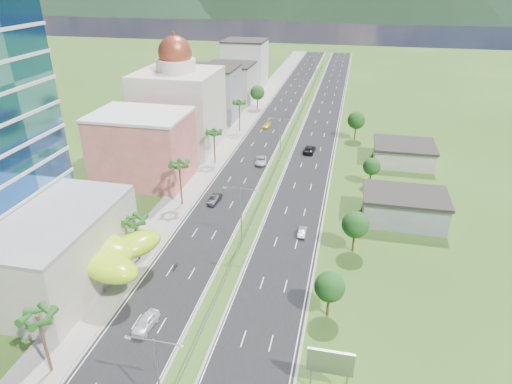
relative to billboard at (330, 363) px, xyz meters
The scene contains 38 objects.
ground 25.15m from the billboard, 133.36° to the left, with size 500.00×500.00×0.00m, color #2D5119.
road_left 110.83m from the billboard, 102.78° to the left, with size 11.00×260.00×0.04m, color black.
road_right 108.51m from the billboard, 95.03° to the left, with size 11.00×260.00×0.04m, color black.
sidewalk_left 113.31m from the billboard, 107.47° to the left, with size 7.00×260.00×0.12m, color gray.
median_guardrail 91.66m from the billboard, 100.70° to the left, with size 0.10×216.06×0.76m.
streetlight_median_a 18.53m from the billboard, 157.62° to the right, with size 6.04×0.25×11.00m.
streetlight_median_b 32.84m from the billboard, 121.26° to the left, with size 6.04×0.25×11.00m.
streetlight_median_c 70.13m from the billboard, 104.04° to the left, with size 6.04×0.25×11.00m.
streetlight_median_d 114.30m from the billboard, 98.56° to the left, with size 6.04×0.25×11.00m.
streetlight_median_e 158.93m from the billboard, 96.14° to the left, with size 6.04×0.25×11.00m.
mall_podium 50.46m from the billboard, 166.24° to the left, with size 30.00×24.00×11.00m, color #A89D8B.
lime_canopy 39.56m from the billboard, 159.28° to the left, with size 18.00×15.00×7.40m.
pink_shophouse 67.34m from the billboard, 131.99° to the left, with size 20.00×15.00×15.00m, color #BE544E.
domed_building 86.04m from the billboard, 121.65° to the left, with size 20.00×20.00×28.70m.
midrise_grey 107.48m from the billboard, 114.18° to the left, with size 16.00×15.00×16.00m, color gray.
midrise_beige 127.83m from the billboard, 110.14° to the left, with size 16.00×15.00×13.00m, color #A89D8B.
midrise_white 149.69m from the billboard, 107.10° to the left, with size 16.00×15.00×18.00m, color silver.
billboard is the anchor object (origin of this frame).
shed_near 44.43m from the billboard, 75.65° to the left, with size 15.00×10.00×5.00m, color gray.
shed_far 74.18m from the billboard, 79.90° to the left, with size 14.00×12.00×4.40m, color #A89D8B.
palm_tree_a 32.94m from the billboard, behind, with size 3.60×3.60×9.10m.
palm_tree_b 38.25m from the billboard, 148.39° to the left, with size 3.60×3.60×8.10m.
palm_tree_c 51.70m from the billboard, 129.09° to the left, with size 3.60×3.60×9.60m.
palm_tree_d 70.96m from the billboard, 117.29° to the left, with size 3.60×3.60×8.60m.
palm_tree_e 93.89m from the billboard, 110.27° to the left, with size 3.60×3.60×9.40m.
leafy_tree_lfar 117.59m from the billboard, 106.05° to the left, with size 4.90×4.90×8.05m.
leafy_tree_ra 13.04m from the billboard, 94.40° to the left, with size 4.20×4.20×6.90m.
leafy_tree_rb 30.08m from the billboard, 86.19° to the left, with size 4.55×4.55×7.47m.
leafy_tree_rc 58.22m from the billboard, 85.07° to the left, with size 3.85×3.85×6.33m.
leafy_tree_rd 88.01m from the billboard, 89.35° to the left, with size 4.90×4.90×8.05m.
mountain_ridge 469.99m from the billboard, 84.75° to the left, with size 860.00×140.00×90.00m, color black, non-canonical shape.
car_white_near_left 25.36m from the billboard, 167.99° to the left, with size 2.01×4.99×1.70m, color white.
car_dark_left 49.82m from the billboard, 121.82° to the left, with size 1.64×4.69×1.55m, color black.
car_silver_mid_left 68.31m from the billboard, 108.11° to the left, with size 2.58×5.59×1.55m, color #B3B6BC.
car_yellow_far_left 96.52m from the billboard, 105.23° to the left, with size 1.72×4.24×1.23m, color yellow.
car_silver_right 34.42m from the billboard, 101.90° to the left, with size 1.35×3.87×1.28m, color #A0A3A8.
car_dark_far_right 75.88m from the billboard, 97.85° to the left, with size 2.68×5.81×1.62m, color black.
motorcycle 31.90m from the billboard, 143.96° to the left, with size 0.61×2.02×1.29m, color black.
Camera 1 is at (16.85, -55.48, 43.23)m, focal length 32.00 mm.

